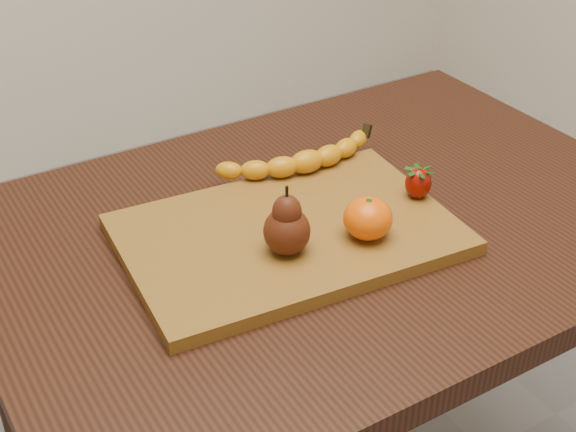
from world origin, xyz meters
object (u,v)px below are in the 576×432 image
table (328,273)px  mandarin (368,218)px  cutting_board (288,234)px  pear (287,220)px

table → mandarin: (0.00, -0.09, 0.15)m
table → mandarin: bearing=-89.5°
table → cutting_board: size_ratio=2.22×
cutting_board → mandarin: size_ratio=6.73×
table → pear: size_ratio=10.30×
cutting_board → mandarin: mandarin is taller
pear → mandarin: (0.11, -0.03, -0.02)m
table → cutting_board: 0.14m
cutting_board → mandarin: 0.12m
mandarin → table: bearing=90.5°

